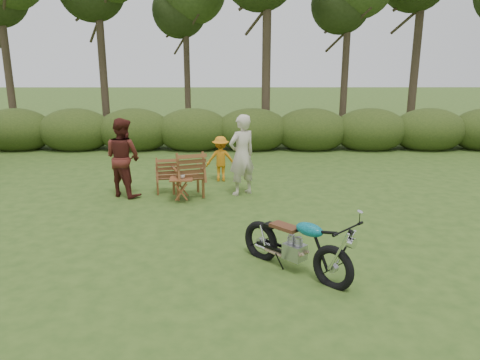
{
  "coord_description": "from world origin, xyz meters",
  "views": [
    {
      "loc": [
        -0.48,
        -6.73,
        3.13
      ],
      "look_at": [
        -0.45,
        1.54,
        0.9
      ],
      "focal_mm": 35.0,
      "sensor_mm": 36.0,
      "label": 1
    }
  ],
  "objects_px": {
    "lawn_chair_left": "(168,192)",
    "adult_b": "(125,195)",
    "motorcycle": "(294,270)",
    "lawn_chair_right": "(189,196)",
    "cup": "(182,176)",
    "adult_a": "(242,194)",
    "child": "(221,181)",
    "side_table": "(182,190)"
  },
  "relations": [
    {
      "from": "lawn_chair_left",
      "to": "adult_b",
      "type": "height_order",
      "value": "adult_b"
    },
    {
      "from": "adult_b",
      "to": "motorcycle",
      "type": "bearing_deg",
      "value": 161.33
    },
    {
      "from": "lawn_chair_right",
      "to": "motorcycle",
      "type": "bearing_deg",
      "value": 98.64
    },
    {
      "from": "cup",
      "to": "adult_b",
      "type": "height_order",
      "value": "adult_b"
    },
    {
      "from": "lawn_chair_left",
      "to": "adult_a",
      "type": "relative_size",
      "value": 0.47
    },
    {
      "from": "cup",
      "to": "child",
      "type": "height_order",
      "value": "cup"
    },
    {
      "from": "motorcycle",
      "to": "child",
      "type": "xyz_separation_m",
      "value": [
        -1.28,
        5.16,
        0.0
      ]
    },
    {
      "from": "lawn_chair_right",
      "to": "adult_a",
      "type": "height_order",
      "value": "adult_a"
    },
    {
      "from": "lawn_chair_right",
      "to": "adult_b",
      "type": "relative_size",
      "value": 0.59
    },
    {
      "from": "side_table",
      "to": "cup",
      "type": "relative_size",
      "value": 4.52
    },
    {
      "from": "motorcycle",
      "to": "adult_a",
      "type": "bearing_deg",
      "value": 146.09
    },
    {
      "from": "adult_b",
      "to": "adult_a",
      "type": "bearing_deg",
      "value": -148.52
    },
    {
      "from": "motorcycle",
      "to": "adult_a",
      "type": "distance_m",
      "value": 4.02
    },
    {
      "from": "child",
      "to": "adult_a",
      "type": "bearing_deg",
      "value": 109.24
    },
    {
      "from": "adult_a",
      "to": "cup",
      "type": "bearing_deg",
      "value": -11.3
    },
    {
      "from": "adult_a",
      "to": "adult_b",
      "type": "height_order",
      "value": "adult_a"
    },
    {
      "from": "lawn_chair_right",
      "to": "cup",
      "type": "height_order",
      "value": "cup"
    },
    {
      "from": "side_table",
      "to": "child",
      "type": "height_order",
      "value": "child"
    },
    {
      "from": "lawn_chair_right",
      "to": "cup",
      "type": "xyz_separation_m",
      "value": [
        -0.08,
        -0.4,
        0.57
      ]
    },
    {
      "from": "lawn_chair_left",
      "to": "lawn_chair_right",
      "type": "bearing_deg",
      "value": 135.17
    },
    {
      "from": "lawn_chair_left",
      "to": "adult_a",
      "type": "xyz_separation_m",
      "value": [
        1.74,
        -0.2,
        0.0
      ]
    },
    {
      "from": "lawn_chair_left",
      "to": "side_table",
      "type": "distance_m",
      "value": 0.88
    },
    {
      "from": "motorcycle",
      "to": "side_table",
      "type": "height_order",
      "value": "motorcycle"
    },
    {
      "from": "lawn_chair_right",
      "to": "lawn_chair_left",
      "type": "height_order",
      "value": "lawn_chair_right"
    },
    {
      "from": "motorcycle",
      "to": "adult_a",
      "type": "relative_size",
      "value": 1.03
    },
    {
      "from": "lawn_chair_left",
      "to": "child",
      "type": "relative_size",
      "value": 0.75
    },
    {
      "from": "lawn_chair_left",
      "to": "cup",
      "type": "height_order",
      "value": "cup"
    },
    {
      "from": "side_table",
      "to": "adult_b",
      "type": "distance_m",
      "value": 1.45
    },
    {
      "from": "adult_a",
      "to": "lawn_chair_left",
      "type": "bearing_deg",
      "value": -41.01
    },
    {
      "from": "motorcycle",
      "to": "lawn_chair_left",
      "type": "distance_m",
      "value": 4.84
    },
    {
      "from": "lawn_chair_right",
      "to": "child",
      "type": "height_order",
      "value": "child"
    },
    {
      "from": "cup",
      "to": "adult_b",
      "type": "distance_m",
      "value": 1.57
    },
    {
      "from": "side_table",
      "to": "lawn_chair_right",
      "type": "bearing_deg",
      "value": 74.35
    },
    {
      "from": "adult_b",
      "to": "child",
      "type": "bearing_deg",
      "value": -119.21
    },
    {
      "from": "lawn_chair_left",
      "to": "motorcycle",
      "type": "bearing_deg",
      "value": 109.84
    },
    {
      "from": "motorcycle",
      "to": "cup",
      "type": "xyz_separation_m",
      "value": [
        -2.05,
        3.4,
        0.57
      ]
    },
    {
      "from": "cup",
      "to": "adult_a",
      "type": "relative_size",
      "value": 0.06
    },
    {
      "from": "side_table",
      "to": "adult_a",
      "type": "xyz_separation_m",
      "value": [
        1.32,
        0.53,
        -0.26
      ]
    },
    {
      "from": "motorcycle",
      "to": "side_table",
      "type": "distance_m",
      "value": 4.01
    },
    {
      "from": "lawn_chair_right",
      "to": "lawn_chair_left",
      "type": "bearing_deg",
      "value": -52.43
    },
    {
      "from": "lawn_chair_right",
      "to": "adult_a",
      "type": "xyz_separation_m",
      "value": [
        1.22,
        0.15,
        0.0
      ]
    },
    {
      "from": "side_table",
      "to": "lawn_chair_left",
      "type": "bearing_deg",
      "value": 119.74
    }
  ]
}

